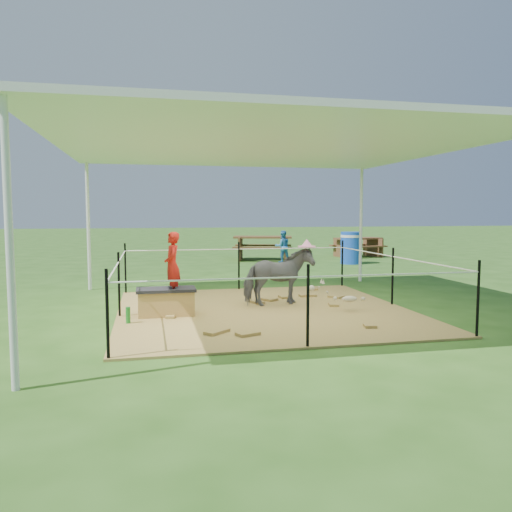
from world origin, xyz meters
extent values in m
plane|color=#2D5919|center=(0.00, 0.00, 0.00)|extent=(90.00, 90.00, 0.00)
cube|color=brown|center=(0.00, 0.00, 0.01)|extent=(4.60, 4.60, 0.03)
cylinder|color=silver|center=(-3.00, 3.00, 1.30)|extent=(0.07, 0.07, 2.60)
cylinder|color=silver|center=(3.00, 3.00, 1.30)|extent=(0.07, 0.07, 2.60)
cylinder|color=silver|center=(-3.00, -3.00, 1.30)|extent=(0.07, 0.07, 2.60)
cube|color=white|center=(0.00, 0.00, 2.64)|extent=(6.30, 6.30, 0.08)
cube|color=white|center=(0.00, 0.00, 2.79)|extent=(3.30, 3.30, 0.22)
cylinder|color=black|center=(-2.25, 2.25, 0.50)|extent=(0.04, 0.04, 1.00)
cylinder|color=black|center=(0.00, 2.25, 0.50)|extent=(0.04, 0.04, 1.00)
cylinder|color=black|center=(2.25, 2.25, 0.50)|extent=(0.04, 0.04, 1.00)
cylinder|color=black|center=(-2.25, 0.00, 0.50)|extent=(0.04, 0.04, 1.00)
cylinder|color=black|center=(2.25, 0.00, 0.50)|extent=(0.04, 0.04, 1.00)
cylinder|color=black|center=(-2.25, -2.25, 0.50)|extent=(0.04, 0.04, 1.00)
cylinder|color=black|center=(0.00, -2.25, 0.50)|extent=(0.04, 0.04, 1.00)
cylinder|color=black|center=(2.25, -2.25, 0.50)|extent=(0.04, 0.04, 1.00)
cylinder|color=white|center=(0.00, 2.25, 0.85)|extent=(4.50, 0.02, 0.02)
cylinder|color=white|center=(0.00, -2.25, 0.85)|extent=(4.50, 0.02, 0.02)
cylinder|color=white|center=(2.25, 0.00, 0.85)|extent=(0.02, 4.50, 0.02)
cylinder|color=white|center=(-2.25, 0.00, 0.85)|extent=(0.02, 4.50, 0.02)
cube|color=#AF833F|center=(-1.55, -0.09, 0.22)|extent=(0.83, 0.42, 0.37)
cube|color=black|center=(-1.55, -0.09, 0.42)|extent=(0.89, 0.46, 0.05)
imported|color=red|center=(-1.45, -0.09, 0.90)|extent=(0.24, 0.37, 1.00)
cylinder|color=#1C7E22|center=(-2.10, -0.54, 0.15)|extent=(0.06, 0.06, 0.23)
imported|color=#4F4F54|center=(0.33, 0.34, 0.52)|extent=(1.22, 0.70, 0.98)
cylinder|color=pink|center=(0.33, 0.34, 1.08)|extent=(0.30, 0.30, 0.14)
cylinder|color=blue|center=(4.37, 6.77, 0.50)|extent=(0.73, 0.73, 0.99)
cube|color=#50371B|center=(1.96, 8.53, 0.40)|extent=(2.22, 1.83, 0.80)
cube|color=#57311E|center=(5.58, 8.96, 0.35)|extent=(1.86, 1.49, 0.69)
imported|color=#347FC6|center=(2.39, 7.60, 0.51)|extent=(0.50, 0.39, 1.02)
camera|label=1|loc=(-1.81, -7.73, 1.60)|focal=35.00mm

